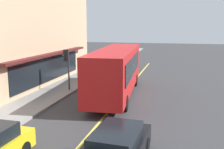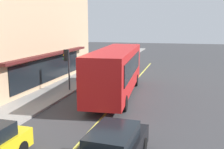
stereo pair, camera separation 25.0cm
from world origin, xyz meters
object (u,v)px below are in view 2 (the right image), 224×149
bus (116,70)px  car_maroon (125,62)px  car_black (114,148)px  pedestrian_by_curb (93,60)px  traffic_light (67,60)px

bus → car_maroon: bearing=9.5°
bus → car_black: bus is taller
car_maroon → car_black: (-22.50, -4.54, 0.00)m
car_maroon → pedestrian_by_curb: (-2.72, 3.14, 0.52)m
car_maroon → car_black: size_ratio=0.98×
traffic_light → pedestrian_by_curb: 9.81m
bus → car_black: 10.30m
car_maroon → pedestrian_by_curb: bearing=130.9°
car_maroon → car_black: same height
traffic_light → car_black: (-10.13, -6.48, -1.79)m
car_black → pedestrian_by_curb: (19.78, 7.67, 0.52)m
bus → pedestrian_by_curb: size_ratio=6.14×
bus → traffic_light: bus is taller
bus → car_black: size_ratio=2.57×
bus → pedestrian_by_curb: bus is taller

